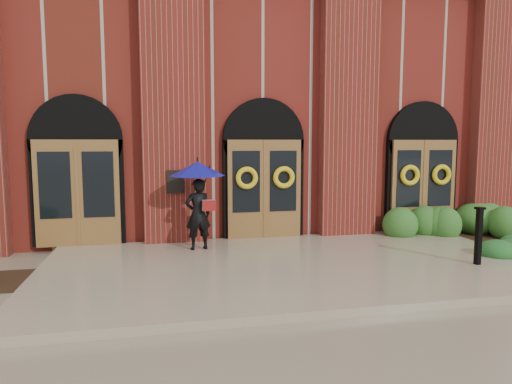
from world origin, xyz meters
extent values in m
plane|color=gray|center=(0.00, 0.00, 0.00)|extent=(90.00, 90.00, 0.00)
cube|color=gray|center=(0.00, 0.15, 0.07)|extent=(10.00, 5.30, 0.15)
cube|color=maroon|center=(0.00, 8.90, 3.50)|extent=(16.00, 12.00, 7.00)
cube|color=black|center=(-2.25, 2.47, 1.65)|extent=(0.40, 0.05, 0.55)
cube|color=maroon|center=(-2.25, 2.73, 3.50)|extent=(1.50, 0.45, 7.00)
cube|color=maroon|center=(2.25, 2.73, 3.50)|extent=(1.50, 0.45, 7.00)
cube|color=maroon|center=(6.75, 2.73, 3.50)|extent=(1.50, 0.45, 7.00)
cube|color=brown|center=(-4.50, 2.71, 1.40)|extent=(1.90, 0.10, 2.50)
cylinder|color=black|center=(-4.50, 2.85, 2.65)|extent=(2.10, 0.22, 2.10)
cube|color=brown|center=(0.00, 2.71, 1.40)|extent=(1.90, 0.10, 2.50)
cylinder|color=black|center=(0.00, 2.85, 2.65)|extent=(2.10, 0.22, 2.10)
cube|color=brown|center=(4.50, 2.71, 1.40)|extent=(1.90, 0.10, 2.50)
cylinder|color=black|center=(4.50, 2.85, 2.65)|extent=(2.10, 0.22, 2.10)
torus|color=yellow|center=(-0.48, 2.59, 1.70)|extent=(0.57, 0.13, 0.57)
torus|color=yellow|center=(0.48, 2.59, 1.70)|extent=(0.57, 0.13, 0.57)
torus|color=yellow|center=(4.02, 2.59, 1.70)|extent=(0.57, 0.13, 0.57)
torus|color=yellow|center=(4.98, 2.59, 1.70)|extent=(0.57, 0.13, 0.57)
imported|color=black|center=(-1.78, 1.74, 0.96)|extent=(0.65, 0.49, 1.62)
cone|color=navy|center=(-1.78, 1.74, 1.99)|extent=(1.46, 1.46, 0.32)
cylinder|color=black|center=(-1.73, 1.69, 1.56)|extent=(0.02, 0.02, 0.55)
cube|color=#A3A6A8|center=(-1.54, 1.61, 1.18)|extent=(0.32, 0.20, 0.24)
cube|color=maroon|center=(-1.54, 1.53, 1.18)|extent=(0.30, 0.07, 0.24)
cube|color=black|center=(3.58, -0.75, 0.71)|extent=(0.11, 0.11, 1.12)
cube|color=black|center=(3.58, -0.75, 1.29)|extent=(0.18, 0.18, 0.04)
ellipsoid|color=#2C5E21|center=(5.20, 2.20, 0.42)|extent=(3.31, 1.32, 0.85)
camera|label=1|loc=(-2.66, -8.54, 2.59)|focal=32.00mm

